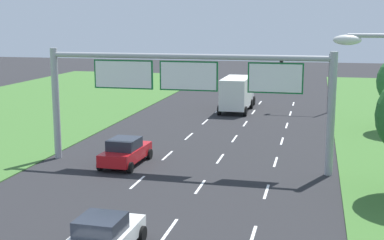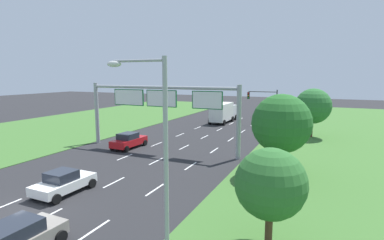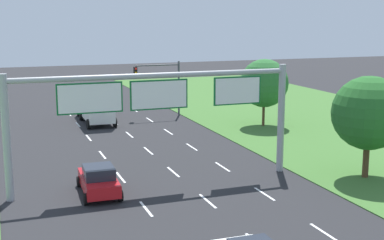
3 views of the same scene
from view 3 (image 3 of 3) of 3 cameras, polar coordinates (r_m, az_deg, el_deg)
lane_dashes_inner_left at (r=28.63m, az=-4.92°, el=-9.41°), size 0.14×62.40×0.01m
lane_dashes_inner_right at (r=29.68m, az=1.68°, el=-8.63°), size 0.14×62.40×0.01m
lane_dashes_slip at (r=31.09m, az=7.73°, el=-7.81°), size 0.14×62.40×0.01m
car_lead_silver at (r=31.01m, az=-9.93°, el=-6.33°), size 2.25×4.44×1.66m
box_truck at (r=52.03m, az=-10.27°, el=1.70°), size 2.74×7.92×3.28m
sign_gantry at (r=31.46m, az=-3.70°, el=1.81°), size 17.24×0.44×7.00m
traffic_light_mast at (r=53.69m, az=-3.38°, el=4.40°), size 4.76×0.49×5.60m
roadside_tree_mid at (r=34.57m, az=18.34°, el=0.70°), size 4.58×4.58×6.44m
roadside_tree_far at (r=49.33m, az=7.71°, el=3.92°), size 4.42×4.42×6.23m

